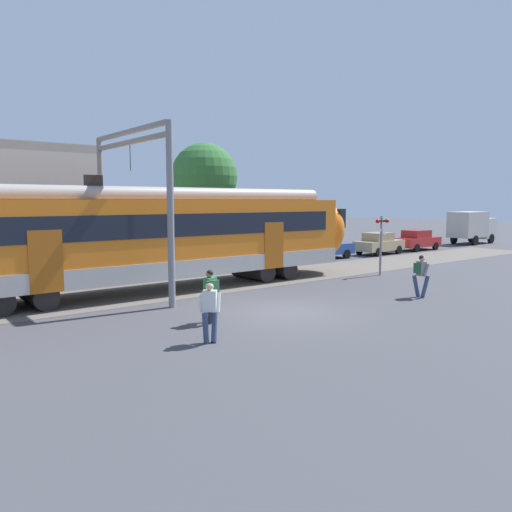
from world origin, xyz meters
name	(u,v)px	position (x,y,z in m)	size (l,w,h in m)	color
ground_plane	(283,312)	(0.00, 0.00, 0.00)	(160.00, 160.00, 0.00)	#424247
pedestrian_white	(210,306)	(-3.99, -1.63, 0.99)	(0.68, 0.50, 1.67)	navy
pedestrian_green	(211,292)	(-2.80, 0.17, 0.99)	(0.54, 0.69, 1.67)	#28282D
pedestrian_grey	(421,272)	(5.90, -1.39, 0.99)	(0.58, 0.65, 1.67)	navy
parked_car_blue	(324,247)	(12.42, 10.08, 0.78)	(4.03, 1.81, 1.54)	#284799
parked_car_tan	(379,243)	(17.45, 9.63, 0.78)	(4.09, 1.93, 1.54)	tan
parked_car_red	(417,240)	(22.17, 9.73, 0.78)	(4.00, 1.76, 1.54)	#B22323
box_truck	(472,226)	(30.93, 10.16, 1.57)	(5.29, 2.20, 2.82)	beige
catenary_gantry	(131,187)	(-2.61, 6.18, 4.31)	(0.24, 6.64, 6.53)	gray
crossing_signal	(381,236)	(9.42, 3.25, 2.01)	(0.96, 0.22, 3.00)	gray
street_tree_right	(204,177)	(6.07, 14.48, 5.27)	(4.19, 4.19, 7.39)	brown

